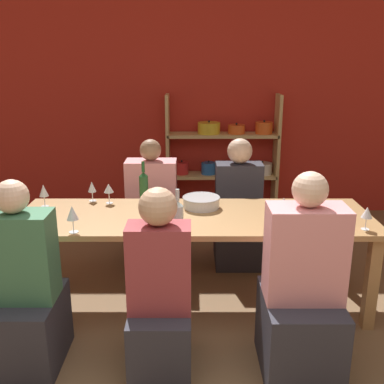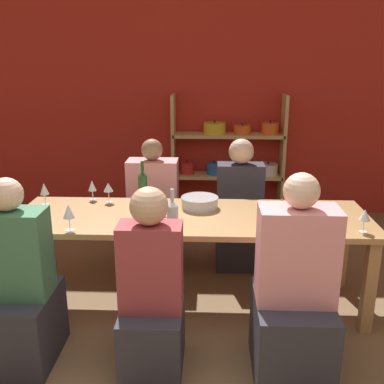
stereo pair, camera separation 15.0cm
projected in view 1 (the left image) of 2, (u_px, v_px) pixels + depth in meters
name	position (u px, v px, depth m)	size (l,w,h in m)	color
wall_back_red	(192.00, 102.00, 5.33)	(8.80, 0.06, 2.70)	red
shelf_unit	(220.00, 169.00, 5.36)	(1.32, 0.30, 1.46)	tan
dining_table	(192.00, 226.00, 3.36)	(2.63, 0.82, 0.74)	#AD7F4C
mixing_bowl	(199.00, 202.00, 3.49)	(0.29, 0.29, 0.09)	#B7BABC
wine_bottle_green	(142.00, 187.00, 3.55)	(0.07, 0.07, 0.35)	#1E4C23
wine_bottle_dark	(301.00, 205.00, 3.13)	(0.07, 0.07, 0.33)	brown
wine_bottle_amber	(176.00, 216.00, 2.96)	(0.08, 0.08, 0.30)	#B2C6C1
wine_glass_white_a	(41.00, 191.00, 3.49)	(0.07, 0.07, 0.18)	white
wine_glass_white_b	(146.00, 198.00, 3.39)	(0.07, 0.07, 0.16)	white
wine_glass_white_c	(365.00, 213.00, 3.03)	(0.08, 0.08, 0.16)	white
wine_glass_empty_a	(106.00, 189.00, 3.57)	(0.08, 0.08, 0.16)	white
wine_glass_red_a	(70.00, 214.00, 2.96)	(0.08, 0.08, 0.19)	white
wine_glass_empty_b	(90.00, 187.00, 3.63)	(0.07, 0.07, 0.16)	white
wine_glass_red_b	(310.00, 195.00, 3.46)	(0.07, 0.07, 0.16)	white
wine_glass_red_c	(313.00, 213.00, 2.98)	(0.07, 0.07, 0.18)	white
wine_glass_empty_c	(281.00, 203.00, 3.30)	(0.07, 0.07, 0.14)	white
cell_phone	(164.00, 214.00, 3.35)	(0.15, 0.16, 0.01)	silver
person_near_a	(299.00, 303.00, 2.67)	(0.45, 0.56, 1.26)	#2D2D38
person_far_a	(150.00, 220.00, 4.16)	(0.45, 0.57, 1.17)	#2D2D38
person_near_b	(22.00, 301.00, 2.73)	(0.42, 0.52, 1.20)	#2D2D38
person_far_b	(236.00, 218.00, 4.17)	(0.42, 0.52, 1.17)	#2D2D38
person_near_c	(158.00, 304.00, 2.69)	(0.37, 0.47, 1.17)	#2D2D38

